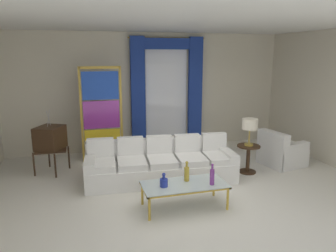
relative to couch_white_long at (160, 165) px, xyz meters
name	(u,v)px	position (x,y,z in m)	size (l,w,h in m)	color
ground_plane	(186,192)	(0.29, -0.74, -0.31)	(16.00, 16.00, 0.00)	silver
wall_rear	(149,92)	(0.29, 2.32, 1.19)	(8.00, 0.12, 3.00)	beige
wall_right	(336,99)	(3.95, -0.14, 1.19)	(0.12, 7.00, 3.00)	beige
ceiling_slab	(174,23)	(0.29, 0.06, 2.71)	(8.00, 7.60, 0.04)	white
curtained_window	(167,83)	(0.73, 2.16, 1.43)	(2.00, 0.17, 2.70)	white
couch_white_long	(160,165)	(0.00, 0.00, 0.00)	(2.98, 1.16, 0.86)	white
coffee_table	(184,186)	(0.07, -1.28, 0.07)	(1.37, 0.63, 0.41)	silver
bottle_blue_decanter	(187,173)	(0.15, -1.18, 0.24)	(0.08, 0.08, 0.34)	gold
bottle_crystal_tall	(212,176)	(0.49, -1.43, 0.25)	(0.07, 0.07, 0.35)	#753384
bottle_amber_squat	(164,182)	(-0.28, -1.31, 0.18)	(0.13, 0.13, 0.23)	navy
vintage_tv	(50,139)	(-2.12, 1.01, 0.42)	(0.72, 0.75, 1.35)	#382314
armchair_white	(280,153)	(2.82, 0.10, -0.02)	(0.95, 0.94, 0.80)	white
stained_glass_divider	(102,116)	(-1.01, 1.51, 0.75)	(0.95, 0.05, 2.20)	gold
peacock_figurine	(123,154)	(-0.60, 1.20, -0.09)	(0.44, 0.60, 0.50)	beige
round_side_table	(248,156)	(1.88, -0.13, 0.05)	(0.48, 0.48, 0.59)	#382314
table_lamp_brass	(250,125)	(1.88, -0.13, 0.72)	(0.32, 0.32, 0.57)	#B29338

